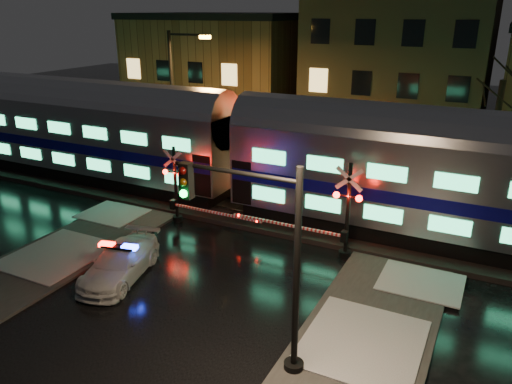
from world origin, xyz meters
TOP-DOWN VIEW (x-y plane):
  - ground at (0.00, 0.00)m, footprint 120.00×120.00m
  - ballast at (0.00, 5.00)m, footprint 90.00×4.20m
  - building_left at (-13.00, 22.00)m, footprint 14.00×10.00m
  - building_mid at (2.00, 22.50)m, footprint 12.00×11.00m
  - train at (-2.28, 5.00)m, footprint 51.00×3.12m
  - police_car at (-3.00, -3.06)m, footprint 2.70×4.65m
  - crossing_signal_right at (3.91, 2.31)m, footprint 5.82×0.66m
  - crossing_signal_left at (-3.82, 2.30)m, footprint 5.33×0.64m
  - traffic_light at (4.07, -5.07)m, footprint 3.98×0.71m
  - streetlight at (-8.58, 9.00)m, footprint 2.88×0.30m

SIDE VIEW (x-z plane):
  - ground at x=0.00m, z-range 0.00..0.00m
  - ballast at x=0.00m, z-range 0.00..0.24m
  - police_car at x=-3.00m, z-range -0.07..1.35m
  - crossing_signal_left at x=-3.82m, z-range -0.33..3.44m
  - crossing_signal_right at x=3.91m, z-range -0.36..3.77m
  - traffic_light at x=4.07m, z-range 0.20..6.35m
  - train at x=-2.28m, z-range 0.42..6.35m
  - building_left at x=-13.00m, z-range 0.00..9.00m
  - streetlight at x=-8.58m, z-range 0.66..9.29m
  - building_mid at x=2.00m, z-range 0.00..11.50m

